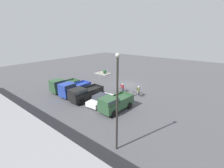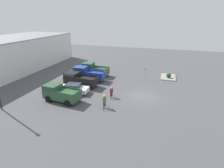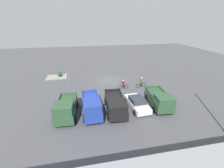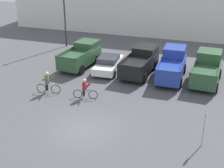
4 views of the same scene
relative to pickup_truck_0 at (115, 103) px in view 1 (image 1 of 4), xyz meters
name	(u,v)px [view 1 (image 1 of 4)]	position (x,y,z in m)	size (l,w,h in m)	color
ground_plane	(127,84)	(4.59, -10.16, -1.12)	(80.00, 80.00, 0.00)	#4C4C51
pickup_truck_0	(115,103)	(0.00, 0.00, 0.00)	(2.63, 5.08, 2.13)	#2D5133
sedan_0	(101,99)	(2.77, -0.38, -0.43)	(2.23, 4.56, 1.38)	white
pickup_truck_1	(85,93)	(5.59, 0.13, -0.02)	(2.56, 5.48, 2.10)	black
pickup_truck_2	(73,88)	(8.36, 0.02, 0.08)	(2.25, 5.41, 2.35)	#233D9E
pickup_truck_3	(63,85)	(11.19, 0.00, 0.06)	(2.48, 5.04, 2.34)	#2D5133
cyclist_0	(123,88)	(2.97, -6.17, -0.35)	(1.81, 0.55, 1.57)	black
cyclist_1	(138,91)	(-0.05, -6.23, -0.23)	(1.85, 0.55, 1.76)	black
fire_lane_sign	(99,73)	(11.54, -9.65, 0.25)	(0.06, 0.30, 2.26)	#9E9EA3
lamppost	(117,99)	(-4.28, 5.40, 3.62)	(0.36, 0.36, 8.27)	#2D2823
curb_island	(103,73)	(14.08, -13.64, -1.05)	(3.75, 2.56, 0.15)	gray
shrub	(105,72)	(13.51, -13.67, -0.55)	(0.86, 0.86, 0.86)	#1E4C23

